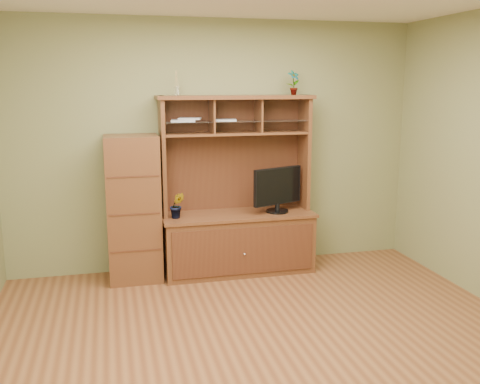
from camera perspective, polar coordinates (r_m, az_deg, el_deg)
name	(u,v)px	position (r m, az deg, el deg)	size (l,w,h in m)	color
room	(269,176)	(3.96, 3.13, 1.75)	(4.54, 4.04, 2.74)	brown
media_hutch	(237,224)	(5.81, -0.30, -3.44)	(1.66, 0.61, 1.90)	#4D2B16
monitor	(278,189)	(5.76, 4.04, 0.34)	(0.59, 0.27, 0.49)	black
orchid_plant	(177,205)	(5.55, -6.73, -1.42)	(0.15, 0.12, 0.27)	#34551D
top_plant	(294,82)	(5.87, 5.73, 11.55)	(0.14, 0.09, 0.26)	#3E6724
reed_diffuser	(176,86)	(5.58, -6.79, 11.20)	(0.05, 0.05, 0.25)	silver
magazines	(199,120)	(5.63, -4.41, 7.69)	(0.71, 0.23, 0.04)	silver
side_cabinet	(133,209)	(5.62, -11.30, -1.75)	(0.54, 0.49, 1.51)	#4D2B16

